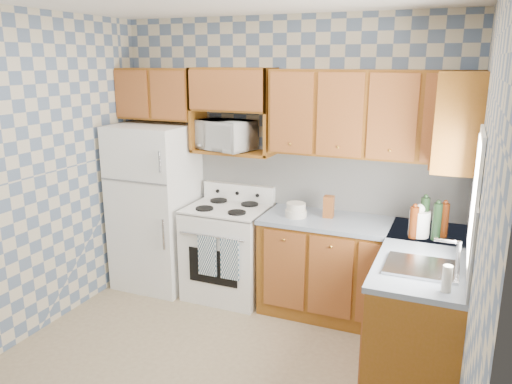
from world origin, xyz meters
TOP-DOWN VIEW (x-y plane):
  - floor at (0.00, 0.00)m, footprint 3.40×3.40m
  - back_wall at (0.00, 1.60)m, footprint 3.40×0.02m
  - right_wall at (1.70, 0.00)m, footprint 0.02×3.20m
  - backsplash_back at (0.40, 1.59)m, footprint 2.60×0.02m
  - backsplash_right at (1.69, 0.80)m, footprint 0.02×1.60m
  - refrigerator at (-1.27, 1.25)m, footprint 0.75×0.70m
  - stove_body at (-0.47, 1.28)m, footprint 0.76×0.65m
  - cooktop at (-0.47, 1.28)m, footprint 0.76×0.65m
  - backguard at (-0.47, 1.55)m, footprint 0.76×0.08m
  - dish_towel_left at (-0.52, 0.93)m, footprint 0.18×0.02m
  - dish_towel_right at (-0.28, 0.93)m, footprint 0.18×0.02m
  - base_cabinets_back at (0.82, 1.30)m, footprint 1.75×0.60m
  - base_cabinets_right at (1.40, 0.80)m, footprint 0.60×1.60m
  - countertop_back at (0.82, 1.30)m, footprint 1.77×0.63m
  - countertop_right at (1.40, 0.80)m, footprint 0.63×1.60m
  - upper_cabinets_back at (0.82, 1.44)m, footprint 1.75×0.33m
  - upper_cabinets_fridge at (-1.29, 1.44)m, footprint 0.82×0.33m
  - upper_cabinets_right at (1.53, 1.25)m, footprint 0.33×0.70m
  - microwave_shelf at (-0.47, 1.44)m, footprint 0.80×0.33m
  - microwave at (-0.55, 1.42)m, footprint 0.60×0.48m
  - sink at (1.40, 0.45)m, footprint 0.48×0.40m
  - window at (1.69, 0.45)m, footprint 0.02×0.66m
  - bottle_0 at (1.35, 1.14)m, footprint 0.07×0.07m
  - bottle_1 at (1.45, 1.08)m, footprint 0.07×0.07m
  - bottle_2 at (1.50, 1.18)m, footprint 0.07×0.07m
  - bottle_3 at (1.28, 1.06)m, footprint 0.07×0.07m
  - knife_block at (0.52, 1.33)m, footprint 0.10×0.10m
  - electric_kettle at (1.32, 1.13)m, footprint 0.17×0.17m
  - food_containers at (0.24, 1.23)m, footprint 0.19×0.19m
  - soap_bottle at (1.57, 0.14)m, footprint 0.06×0.06m

SIDE VIEW (x-z plane):
  - floor at x=0.00m, z-range 0.00..0.00m
  - base_cabinets_back at x=0.82m, z-range 0.00..0.88m
  - base_cabinets_right at x=1.40m, z-range 0.00..0.88m
  - stove_body at x=-0.47m, z-range 0.00..0.90m
  - dish_towel_left at x=-0.52m, z-range 0.34..0.73m
  - dish_towel_right at x=-0.28m, z-range 0.34..0.73m
  - refrigerator at x=-1.27m, z-range 0.00..1.68m
  - countertop_back at x=0.82m, z-range 0.88..0.92m
  - countertop_right at x=1.40m, z-range 0.88..0.92m
  - cooktop at x=-0.47m, z-range 0.89..0.92m
  - sink at x=1.40m, z-range 0.91..0.94m
  - food_containers at x=0.24m, z-range 0.92..1.05m
  - backguard at x=-0.47m, z-range 0.92..1.08m
  - soap_bottle at x=1.57m, z-range 0.92..1.09m
  - knife_block at x=0.52m, z-range 0.92..1.12m
  - electric_kettle at x=1.32m, z-range 0.92..1.13m
  - bottle_3 at x=1.28m, z-range 0.92..1.18m
  - bottle_2 at x=1.50m, z-range 0.92..1.20m
  - bottle_1 at x=1.45m, z-range 0.92..1.22m
  - bottle_0 at x=1.35m, z-range 0.92..1.24m
  - backsplash_back at x=0.40m, z-range 0.92..1.48m
  - backsplash_right at x=1.69m, z-range 0.92..1.48m
  - back_wall at x=0.00m, z-range 0.00..2.70m
  - right_wall at x=1.70m, z-range 0.00..2.70m
  - microwave_shelf at x=-0.47m, z-range 1.42..1.45m
  - window at x=1.69m, z-range 1.02..1.88m
  - microwave at x=-0.55m, z-range 1.45..1.74m
  - upper_cabinets_back at x=0.82m, z-range 1.48..2.22m
  - upper_cabinets_right at x=1.53m, z-range 1.48..2.22m
  - upper_cabinets_fridge at x=-1.29m, z-range 1.72..2.22m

